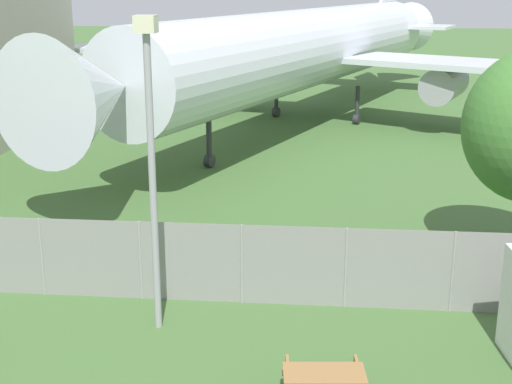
{
  "coord_description": "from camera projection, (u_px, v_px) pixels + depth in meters",
  "views": [
    {
      "loc": [
        1.9,
        -5.61,
        7.73
      ],
      "look_at": [
        0.06,
        13.58,
        2.0
      ],
      "focal_mm": 50.0,
      "sensor_mm": 36.0,
      "label": 1
    }
  ],
  "objects": [
    {
      "name": "light_mast",
      "position": [
        151.0,
        143.0,
        15.35
      ],
      "size": [
        0.44,
        0.44,
        7.06
      ],
      "color": "#99999E",
      "rests_on": "ground"
    },
    {
      "name": "airplane",
      "position": [
        309.0,
        49.0,
        38.83
      ],
      "size": [
        32.23,
        40.0,
        12.52
      ],
      "rotation": [
        0.0,
        0.0,
        -1.94
      ],
      "color": "silver",
      "rests_on": "ground"
    },
    {
      "name": "perimeter_fence",
      "position": [
        242.0,
        264.0,
        17.53
      ],
      "size": [
        56.07,
        0.07,
        2.06
      ],
      "color": "gray",
      "rests_on": "ground"
    }
  ]
}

